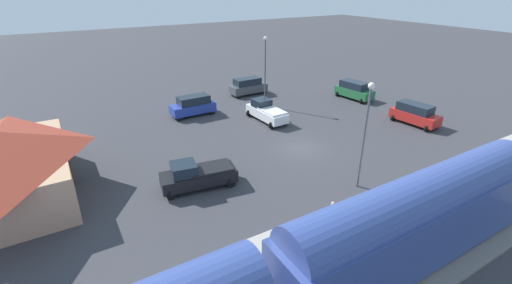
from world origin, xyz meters
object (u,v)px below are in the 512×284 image
Objects in this scene: suv_red at (415,114)px; light_pole_near_platform at (366,124)px; suv_charcoal at (248,86)px; pickup_black at (197,175)px; pedestrian_on_platform at (332,212)px; suv_green at (354,90)px; light_pole_lot_center at (265,64)px; station_building at (5,165)px; pickup_white at (266,111)px; suv_blue at (193,105)px.

suv_red is 15.79m from light_pole_near_platform.
suv_charcoal is at bearing 28.63° from suv_red.
pickup_black is 12.34m from light_pole_near_platform.
pickup_black is at bearing 60.05° from light_pole_near_platform.
pedestrian_on_platform is 27.13m from suv_green.
suv_red reaches higher than pickup_black.
light_pole_lot_center reaches higher than suv_red.
pedestrian_on_platform is at bearing -129.98° from station_building.
suv_green is at bearing -86.66° from pickup_white.
suv_charcoal is 0.60× the size of light_pole_lot_center.
station_building reaches higher than suv_green.
suv_green is at bearing -47.76° from pedestrian_on_platform.
station_building reaches higher than pickup_white.
station_building is 36.20m from suv_red.
station_building reaches higher than suv_red.
light_pole_lot_center reaches higher than light_pole_near_platform.
suv_green is 0.65× the size of light_pole_near_platform.
suv_blue is 0.60× the size of light_pole_lot_center.
suv_charcoal reaches higher than pickup_white.
suv_red is 9.66m from suv_green.
suv_red is 0.62× the size of light_pole_lot_center.
pickup_black is 1.03× the size of pickup_white.
light_pole_lot_center reaches higher than pickup_white.
light_pole_lot_center is (18.63, -3.60, 0.20)m from light_pole_near_platform.
light_pole_near_platform is (-15.51, 15.07, 3.77)m from suv_green.
station_building is 2.16× the size of pickup_black.
light_pole_near_platform reaches higher than suv_red.
pedestrian_on_platform is 0.22× the size of light_pole_near_platform.
pickup_white is 1.08× the size of suv_green.
suv_green is at bearing -5.46° from suv_red.
suv_blue is 1.00× the size of suv_charcoal.
suv_red and suv_charcoal have the same top height.
suv_red is at bearing -151.37° from suv_charcoal.
pickup_black reaches higher than pedestrian_on_platform.
pickup_white reaches higher than pedestrian_on_platform.
pedestrian_on_platform is (-13.93, -16.61, -1.31)m from station_building.
suv_blue and suv_green have the same top height.
suv_blue is at bearing 47.98° from pickup_white.
station_building is at bearing 96.70° from suv_green.
suv_blue reaches higher than pedestrian_on_platform.
pickup_black is at bearing 132.92° from light_pole_lot_center.
suv_red and suv_blue have the same top height.
suv_red is at bearing 174.54° from suv_green.
suv_blue is 8.29m from pickup_white.
station_building is 19.14m from suv_blue.
light_pole_lot_center reaches higher than pedestrian_on_platform.
suv_charcoal is (18.09, -14.45, 0.12)m from pickup_black.
suv_blue is at bearing 111.98° from suv_charcoal.
pedestrian_on_platform is at bearing 158.03° from light_pole_lot_center.
suv_red and suv_green have the same top height.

